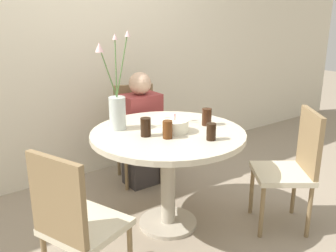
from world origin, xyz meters
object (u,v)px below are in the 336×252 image
(chair_near_front, at_px, (137,127))
(side_plate, at_px, (166,117))
(drink_glass_1, at_px, (211,132))
(person_woman, at_px, (141,133))
(drink_glass_0, at_px, (146,127))
(flower_vase, at_px, (117,106))
(birthday_cake, at_px, (175,126))
(drink_glass_3, at_px, (168,130))
(drink_glass_2, at_px, (207,117))
(chair_left_flank, at_px, (293,163))
(chair_far_back, at_px, (75,220))

(chair_near_front, distance_m, side_plate, 0.64)
(drink_glass_1, bearing_deg, person_woman, 84.35)
(side_plate, bearing_deg, drink_glass_0, -142.71)
(flower_vase, bearing_deg, drink_glass_0, -72.61)
(birthday_cake, height_order, drink_glass_0, birthday_cake)
(chair_near_front, xyz_separation_m, drink_glass_3, (-0.36, -1.00, 0.31))
(drink_glass_3, bearing_deg, flower_vase, 114.71)
(drink_glass_2, xyz_separation_m, person_woman, (-0.10, 0.78, -0.32))
(chair_left_flank, relative_size, person_woman, 0.85)
(side_plate, xyz_separation_m, person_woman, (0.02, 0.43, -0.26))
(chair_left_flank, xyz_separation_m, drink_glass_0, (-0.93, 0.55, 0.31))
(side_plate, bearing_deg, flower_vase, -175.01)
(chair_left_flank, height_order, side_plate, chair_left_flank)
(drink_glass_0, bearing_deg, chair_far_back, -153.75)
(person_woman, bearing_deg, drink_glass_0, -119.69)
(chair_near_front, height_order, drink_glass_0, chair_near_front)
(chair_near_front, bearing_deg, drink_glass_1, -79.87)
(chair_far_back, xyz_separation_m, drink_glass_0, (0.68, 0.33, 0.31))
(drink_glass_0, bearing_deg, drink_glass_2, -6.32)
(drink_glass_3, bearing_deg, birthday_cake, 32.67)
(chair_left_flank, relative_size, drink_glass_1, 7.88)
(side_plate, bearing_deg, birthday_cake, -116.72)
(chair_left_flank, height_order, drink_glass_1, chair_left_flank)
(chair_far_back, distance_m, drink_glass_0, 0.82)
(chair_near_front, bearing_deg, drink_glass_0, -100.39)
(flower_vase, height_order, drink_glass_1, flower_vase)
(chair_left_flank, bearing_deg, drink_glass_3, -80.96)
(flower_vase, bearing_deg, chair_left_flank, -38.68)
(chair_left_flank, distance_m, drink_glass_1, 0.73)
(chair_far_back, bearing_deg, flower_vase, -66.22)
(flower_vase, xyz_separation_m, drink_glass_3, (0.17, -0.38, -0.11))
(side_plate, height_order, drink_glass_2, drink_glass_2)
(person_woman, bearing_deg, drink_glass_2, -82.90)
(birthday_cake, xyz_separation_m, drink_glass_1, (0.09, -0.28, 0.01))
(chair_near_front, distance_m, chair_left_flank, 1.50)
(chair_far_back, relative_size, drink_glass_0, 7.03)
(chair_left_flank, distance_m, drink_glass_0, 1.13)
(side_plate, bearing_deg, chair_far_back, -149.42)
(drink_glass_3, bearing_deg, chair_left_flank, -27.18)
(drink_glass_3, distance_m, person_woman, 0.96)
(flower_vase, relative_size, person_woman, 0.66)
(chair_near_front, height_order, person_woman, person_woman)
(drink_glass_0, relative_size, person_woman, 0.12)
(chair_near_front, relative_size, chair_left_flank, 1.00)
(drink_glass_1, height_order, person_woman, person_woman)
(side_plate, xyz_separation_m, drink_glass_2, (0.12, -0.35, 0.06))
(birthday_cake, height_order, drink_glass_1, birthday_cake)
(birthday_cake, xyz_separation_m, flower_vase, (-0.30, 0.30, 0.13))
(chair_left_flank, distance_m, birthday_cake, 0.92)
(birthday_cake, height_order, flower_vase, flower_vase)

